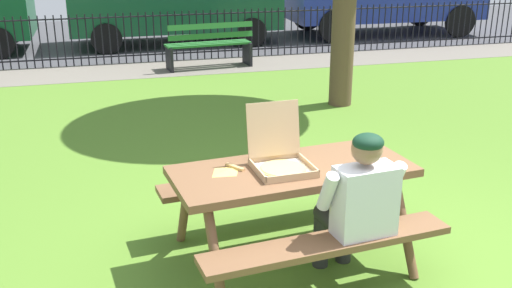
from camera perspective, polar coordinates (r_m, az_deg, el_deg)
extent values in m
cube|color=#547F29|center=(6.49, 3.20, -2.50)|extent=(28.00, 12.12, 0.02)
cube|color=slate|center=(11.48, -5.30, 7.33)|extent=(28.00, 1.40, 0.01)
cube|color=#424247|center=(15.26, -7.95, 10.29)|extent=(28.00, 6.37, 0.01)
cube|color=brown|center=(4.48, 3.50, -2.60)|extent=(1.87, 0.93, 0.06)
cube|color=brown|center=(4.13, 6.89, -9.41)|extent=(1.82, 0.46, 0.05)
cube|color=brown|center=(5.11, 0.66, -3.34)|extent=(1.82, 0.46, 0.05)
cylinder|color=brown|center=(4.07, -3.84, -11.12)|extent=(0.11, 0.44, 0.74)
cylinder|color=brown|center=(4.78, -6.82, -6.31)|extent=(0.11, 0.44, 0.74)
cylinder|color=brown|center=(4.66, 13.92, -7.49)|extent=(0.11, 0.44, 0.74)
cylinder|color=brown|center=(5.28, 8.89, -3.76)|extent=(0.11, 0.44, 0.74)
cube|color=tan|center=(4.40, 2.58, -2.52)|extent=(0.43, 0.43, 0.01)
cube|color=silver|center=(4.40, 2.58, -2.43)|extent=(0.40, 0.40, 0.00)
cube|color=tan|center=(4.22, 3.53, -3.14)|extent=(0.41, 0.03, 0.04)
cube|color=tan|center=(4.56, 1.71, -1.29)|extent=(0.41, 0.03, 0.04)
cube|color=tan|center=(4.33, 0.09, -2.48)|extent=(0.03, 0.41, 0.04)
cube|color=tan|center=(4.46, 4.99, -1.88)|extent=(0.03, 0.41, 0.04)
cube|color=tan|center=(4.50, 1.67, 1.46)|extent=(0.42, 0.10, 0.41)
cylinder|color=tan|center=(4.39, 2.58, -2.37)|extent=(0.35, 0.35, 0.01)
cylinder|color=#F4D56D|center=(4.39, 2.58, -2.29)|extent=(0.32, 0.32, 0.00)
pyramid|color=#F7DA60|center=(4.38, -2.92, -2.62)|extent=(0.25, 0.24, 0.01)
cube|color=tan|center=(4.44, -2.03, -2.22)|extent=(0.12, 0.16, 0.02)
cylinder|color=#292929|center=(4.63, 6.21, -9.07)|extent=(0.12, 0.12, 0.44)
cylinder|color=#292929|center=(4.35, 7.59, -7.40)|extent=(0.19, 0.43, 0.15)
cylinder|color=#292929|center=(4.71, 8.41, -8.61)|extent=(0.12, 0.12, 0.44)
cylinder|color=#292929|center=(4.44, 9.89, -6.94)|extent=(0.19, 0.43, 0.15)
cube|color=silver|center=(4.13, 10.34, -5.52)|extent=(0.44, 0.26, 0.52)
cylinder|color=silver|center=(4.01, 6.87, -4.51)|extent=(0.11, 0.22, 0.31)
cylinder|color=silver|center=(4.26, 13.09, -3.40)|extent=(0.11, 0.22, 0.31)
sphere|color=#8C6647|center=(4.00, 10.53, -0.48)|extent=(0.21, 0.21, 0.21)
ellipsoid|color=#113120|center=(3.98, 10.64, 0.15)|extent=(0.21, 0.20, 0.12)
cylinder|color=black|center=(12.01, -6.05, 12.19)|extent=(19.39, 0.03, 0.03)
cylinder|color=black|center=(12.13, -5.92, 8.69)|extent=(19.39, 0.03, 0.03)
cylinder|color=black|center=(12.03, -23.26, 8.77)|extent=(0.02, 0.02, 0.97)
cylinder|color=black|center=(12.01, -22.59, 8.84)|extent=(0.02, 0.02, 0.97)
cylinder|color=black|center=(11.99, -21.92, 8.92)|extent=(0.02, 0.02, 0.97)
cylinder|color=black|center=(11.98, -21.25, 8.99)|extent=(0.02, 0.02, 0.97)
cylinder|color=black|center=(11.96, -20.57, 9.06)|extent=(0.02, 0.02, 0.97)
cylinder|color=black|center=(11.95, -19.90, 9.13)|extent=(0.02, 0.02, 0.97)
cylinder|color=black|center=(11.94, -19.22, 9.20)|extent=(0.02, 0.02, 0.97)
cylinder|color=black|center=(11.93, -18.54, 9.26)|extent=(0.02, 0.02, 0.97)
cylinder|color=black|center=(11.93, -17.86, 9.33)|extent=(0.02, 0.02, 0.97)
cylinder|color=black|center=(11.92, -17.18, 9.40)|extent=(0.02, 0.02, 0.97)
cylinder|color=black|center=(11.92, -16.50, 9.46)|extent=(0.02, 0.02, 0.97)
cylinder|color=black|center=(11.92, -15.82, 9.52)|extent=(0.02, 0.02, 0.97)
cylinder|color=black|center=(11.91, -15.13, 9.58)|extent=(0.02, 0.02, 0.97)
cylinder|color=black|center=(11.92, -14.45, 9.64)|extent=(0.02, 0.02, 0.97)
cylinder|color=black|center=(11.92, -13.77, 9.70)|extent=(0.02, 0.02, 0.97)
cylinder|color=black|center=(11.92, -13.09, 9.76)|extent=(0.02, 0.02, 0.97)
cylinder|color=black|center=(11.93, -12.40, 9.81)|extent=(0.02, 0.02, 0.97)
cylinder|color=black|center=(11.94, -11.72, 9.87)|extent=(0.02, 0.02, 0.97)
cylinder|color=black|center=(11.95, -11.04, 9.92)|extent=(0.02, 0.02, 0.97)
cylinder|color=black|center=(11.96, -10.36, 9.97)|extent=(0.02, 0.02, 0.97)
cylinder|color=black|center=(11.97, -9.68, 10.02)|extent=(0.02, 0.02, 0.97)
cylinder|color=black|center=(11.99, -9.01, 10.07)|extent=(0.02, 0.02, 0.97)
cylinder|color=black|center=(12.00, -8.33, 10.12)|extent=(0.02, 0.02, 0.97)
cylinder|color=black|center=(12.02, -7.66, 10.16)|extent=(0.02, 0.02, 0.97)
cylinder|color=black|center=(12.04, -6.98, 10.21)|extent=(0.02, 0.02, 0.97)
cylinder|color=black|center=(12.06, -6.31, 10.25)|extent=(0.02, 0.02, 0.97)
cylinder|color=black|center=(12.08, -5.65, 10.29)|extent=(0.02, 0.02, 0.97)
cylinder|color=black|center=(12.11, -4.98, 10.33)|extent=(0.02, 0.02, 0.97)
cylinder|color=black|center=(12.13, -4.32, 10.37)|extent=(0.02, 0.02, 0.97)
cylinder|color=black|center=(12.16, -3.66, 10.40)|extent=(0.02, 0.02, 0.97)
cylinder|color=black|center=(12.19, -3.00, 10.44)|extent=(0.02, 0.02, 0.97)
cylinder|color=black|center=(12.22, -2.35, 10.47)|extent=(0.02, 0.02, 0.97)
cylinder|color=black|center=(12.25, -1.69, 10.50)|extent=(0.02, 0.02, 0.97)
cylinder|color=black|center=(12.28, -1.05, 10.54)|extent=(0.02, 0.02, 0.97)
cylinder|color=black|center=(12.32, -0.40, 10.56)|extent=(0.02, 0.02, 0.97)
cylinder|color=black|center=(12.35, 0.24, 10.59)|extent=(0.02, 0.02, 0.97)
cylinder|color=black|center=(12.39, 0.88, 10.62)|extent=(0.02, 0.02, 0.97)
cylinder|color=black|center=(12.43, 1.51, 10.64)|extent=(0.02, 0.02, 0.97)
cylinder|color=black|center=(12.47, 2.14, 10.66)|extent=(0.02, 0.02, 0.97)
cylinder|color=black|center=(12.51, 2.76, 10.69)|extent=(0.02, 0.02, 0.97)
cylinder|color=black|center=(12.56, 3.38, 10.71)|extent=(0.02, 0.02, 0.97)
cylinder|color=black|center=(12.60, 4.00, 10.73)|extent=(0.02, 0.02, 0.97)
cylinder|color=black|center=(12.65, 4.61, 10.74)|extent=(0.02, 0.02, 0.97)
cylinder|color=black|center=(12.70, 5.22, 10.76)|extent=(0.02, 0.02, 0.97)
cylinder|color=black|center=(12.75, 5.82, 10.77)|extent=(0.02, 0.02, 0.97)
cylinder|color=black|center=(12.80, 6.42, 10.79)|extent=(0.02, 0.02, 0.97)
cylinder|color=black|center=(12.85, 7.02, 10.80)|extent=(0.02, 0.02, 0.97)
cylinder|color=black|center=(12.90, 7.61, 10.81)|extent=(0.02, 0.02, 0.97)
cylinder|color=black|center=(12.96, 8.19, 10.82)|extent=(0.02, 0.02, 0.97)
cylinder|color=black|center=(13.01, 8.77, 10.83)|extent=(0.02, 0.02, 0.97)
cylinder|color=black|center=(13.07, 9.34, 10.84)|extent=(0.02, 0.02, 0.97)
cylinder|color=black|center=(13.13, 9.91, 10.85)|extent=(0.02, 0.02, 0.97)
cylinder|color=black|center=(13.19, 10.48, 10.85)|extent=(0.02, 0.02, 0.97)
cylinder|color=black|center=(13.25, 11.04, 10.86)|extent=(0.02, 0.02, 0.97)
cylinder|color=black|center=(13.31, 11.59, 10.86)|extent=(0.02, 0.02, 0.97)
cylinder|color=black|center=(13.38, 12.14, 10.86)|extent=(0.02, 0.02, 0.97)
cylinder|color=black|center=(13.44, 12.68, 10.86)|extent=(0.02, 0.02, 0.97)
cylinder|color=black|center=(13.51, 13.22, 10.86)|extent=(0.02, 0.02, 0.97)
cylinder|color=black|center=(13.57, 13.75, 10.86)|extent=(0.02, 0.02, 0.97)
cylinder|color=black|center=(13.64, 14.28, 10.86)|extent=(0.02, 0.02, 0.97)
cylinder|color=black|center=(13.71, 14.80, 10.86)|extent=(0.02, 0.02, 0.97)
cylinder|color=black|center=(13.78, 15.32, 10.86)|extent=(0.02, 0.02, 0.97)
cylinder|color=black|center=(13.85, 15.83, 10.85)|extent=(0.02, 0.02, 0.97)
cylinder|color=black|center=(13.92, 16.34, 10.85)|extent=(0.02, 0.02, 0.97)
cylinder|color=black|center=(14.00, 16.84, 10.84)|extent=(0.02, 0.02, 0.97)
cylinder|color=black|center=(14.07, 17.34, 10.84)|extent=(0.02, 0.02, 0.97)
cylinder|color=black|center=(14.14, 17.83, 10.83)|extent=(0.02, 0.02, 0.97)
cylinder|color=black|center=(14.22, 18.31, 10.82)|extent=(0.02, 0.02, 0.97)
cylinder|color=black|center=(14.30, 18.79, 10.81)|extent=(0.02, 0.02, 0.97)
cylinder|color=black|center=(14.38, 19.27, 10.81)|extent=(0.02, 0.02, 0.97)
cylinder|color=black|center=(14.46, 19.74, 10.80)|extent=(0.02, 0.02, 0.97)
cylinder|color=black|center=(14.54, 20.20, 10.79)|extent=(0.02, 0.02, 0.97)
cylinder|color=black|center=(14.62, 20.66, 10.78)|extent=(0.02, 0.02, 0.97)
cylinder|color=black|center=(14.70, 21.12, 10.76)|extent=(0.02, 0.02, 0.97)
cylinder|color=black|center=(14.78, 21.57, 10.75)|extent=(0.02, 0.02, 0.97)
cylinder|color=black|center=(14.86, 22.01, 10.74)|extent=(0.02, 0.02, 0.97)
cylinder|color=black|center=(14.95, 22.45, 10.73)|extent=(0.02, 0.02, 0.97)
cylinder|color=black|center=(15.03, 22.88, 10.71)|extent=(0.02, 0.02, 0.97)
cube|color=#246A2A|center=(11.49, -4.78, 9.61)|extent=(1.60, 0.25, 0.04)
cube|color=#246A2A|center=(11.36, -4.58, 9.49)|extent=(1.60, 0.25, 0.04)
cube|color=#246A2A|center=(11.22, -4.38, 9.38)|extent=(1.60, 0.25, 0.04)
cube|color=#246A2A|center=(11.14, -4.31, 10.24)|extent=(1.60, 0.21, 0.11)
cube|color=#246A2A|center=(11.11, -4.33, 11.16)|extent=(1.60, 0.21, 0.11)
cube|color=black|center=(11.58, -0.83, 8.65)|extent=(0.09, 0.44, 0.44)
cube|color=black|center=(11.16, -8.26, 8.03)|extent=(0.09, 0.44, 0.44)
cylinder|color=brown|center=(8.73, 8.43, 12.91)|extent=(0.34, 0.34, 2.88)
cylinder|color=black|center=(14.81, -22.51, 10.00)|extent=(0.64, 0.12, 0.64)
cube|color=#154D2E|center=(13.92, -7.76, 12.72)|extent=(4.61, 1.86, 0.90)
cylinder|color=black|center=(13.39, -0.37, 10.59)|extent=(0.64, 0.11, 0.64)
cylinder|color=black|center=(15.15, -2.17, 11.64)|extent=(0.64, 0.11, 0.64)
cylinder|color=black|center=(12.96, -14.07, 9.71)|extent=(0.64, 0.11, 0.64)
cylinder|color=black|center=(14.78, -14.29, 10.86)|extent=(0.64, 0.11, 0.64)
cylinder|color=black|center=(15.43, 18.88, 10.99)|extent=(0.76, 0.13, 0.76)
cylinder|color=black|center=(17.10, 15.37, 12.09)|extent=(0.76, 0.13, 0.76)
cylinder|color=black|center=(13.99, 7.52, 11.06)|extent=(0.76, 0.13, 0.76)
cylinder|color=black|center=(15.81, 4.93, 12.14)|extent=(0.76, 0.13, 0.76)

